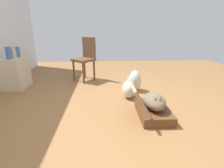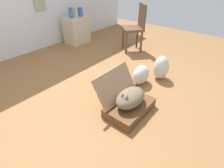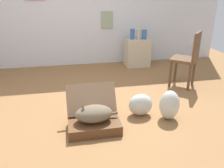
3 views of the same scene
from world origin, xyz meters
TOP-DOWN VIEW (x-y plane):
  - ground_plane at (0.00, 0.00)m, footprint 7.68×7.68m
  - suitcase_base at (-0.12, -0.57)m, footprint 0.61×0.40m
  - suitcase_lid at (-0.12, -0.35)m, footprint 0.61×0.23m
  - cat at (-0.13, -0.57)m, footprint 0.52×0.28m
  - plastic_bag_white at (0.53, -0.32)m, footprint 0.32×0.22m
  - plastic_bag_clear at (0.87, -0.49)m, footprint 0.26×0.24m
  - side_table at (1.15, 1.85)m, footprint 0.52×0.39m
  - vase_tall at (1.02, 1.83)m, footprint 0.09×0.09m
  - vase_short at (1.28, 1.81)m, footprint 0.11×0.11m
  - vase_round at (1.15, 1.81)m, footprint 0.10×0.10m
  - chair at (1.62, 0.50)m, footprint 0.57×0.57m

SIDE VIEW (x-z plane):
  - ground_plane at x=0.00m, z-range 0.00..0.00m
  - suitcase_base at x=-0.12m, z-range 0.00..0.12m
  - plastic_bag_white at x=0.53m, z-range 0.00..0.30m
  - plastic_bag_clear at x=0.87m, z-range 0.00..0.39m
  - cat at x=-0.13m, z-range 0.11..0.33m
  - side_table at x=1.15m, z-range 0.00..0.61m
  - suitcase_lid at x=-0.12m, z-range 0.12..0.49m
  - chair at x=1.62m, z-range 0.05..1.00m
  - vase_short at x=1.28m, z-range 0.61..0.80m
  - vase_round at x=1.15m, z-range 0.61..0.81m
  - vase_tall at x=1.02m, z-range 0.61..0.83m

